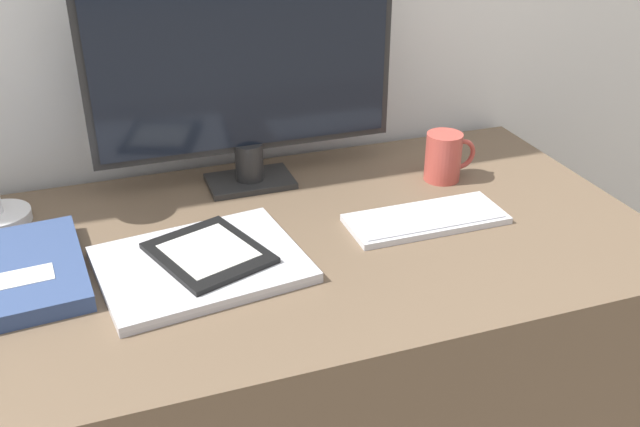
{
  "coord_description": "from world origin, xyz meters",
  "views": [
    {
      "loc": [
        -0.34,
        -0.86,
        1.34
      ],
      "look_at": [
        0.01,
        0.14,
        0.77
      ],
      "focal_mm": 40.0,
      "sensor_mm": 36.0,
      "label": 1
    }
  ],
  "objects_px": {
    "notebook": "(19,273)",
    "keyboard": "(426,219)",
    "ereader": "(209,253)",
    "laptop": "(201,264)",
    "coffee_mug": "(444,157)",
    "monitor": "(244,66)"
  },
  "relations": [
    {
      "from": "monitor",
      "to": "ereader",
      "type": "relative_size",
      "value": 2.6
    },
    {
      "from": "notebook",
      "to": "coffee_mug",
      "type": "height_order",
      "value": "coffee_mug"
    },
    {
      "from": "keyboard",
      "to": "coffee_mug",
      "type": "distance_m",
      "value": 0.2
    },
    {
      "from": "notebook",
      "to": "keyboard",
      "type": "bearing_deg",
      "value": -3.36
    },
    {
      "from": "keyboard",
      "to": "ereader",
      "type": "relative_size",
      "value": 1.28
    },
    {
      "from": "notebook",
      "to": "laptop",
      "type": "bearing_deg",
      "value": -12.76
    },
    {
      "from": "monitor",
      "to": "ereader",
      "type": "xyz_separation_m",
      "value": [
        -0.14,
        -0.28,
        -0.22
      ]
    },
    {
      "from": "monitor",
      "to": "ereader",
      "type": "height_order",
      "value": "monitor"
    },
    {
      "from": "ereader",
      "to": "coffee_mug",
      "type": "relative_size",
      "value": 2.07
    },
    {
      "from": "monitor",
      "to": "notebook",
      "type": "xyz_separation_m",
      "value": [
        -0.43,
        -0.22,
        -0.23
      ]
    },
    {
      "from": "laptop",
      "to": "coffee_mug",
      "type": "xyz_separation_m",
      "value": [
        0.53,
        0.18,
        0.04
      ]
    },
    {
      "from": "laptop",
      "to": "notebook",
      "type": "distance_m",
      "value": 0.28
    },
    {
      "from": "laptop",
      "to": "coffee_mug",
      "type": "bearing_deg",
      "value": 18.39
    },
    {
      "from": "ereader",
      "to": "notebook",
      "type": "height_order",
      "value": "notebook"
    },
    {
      "from": "keyboard",
      "to": "notebook",
      "type": "relative_size",
      "value": 1.0
    },
    {
      "from": "coffee_mug",
      "to": "ereader",
      "type": "bearing_deg",
      "value": -162.03
    },
    {
      "from": "laptop",
      "to": "coffee_mug",
      "type": "relative_size",
      "value": 3.18
    },
    {
      "from": "laptop",
      "to": "ereader",
      "type": "xyz_separation_m",
      "value": [
        0.02,
        0.01,
        0.01
      ]
    },
    {
      "from": "keyboard",
      "to": "ereader",
      "type": "bearing_deg",
      "value": -178.18
    },
    {
      "from": "monitor",
      "to": "notebook",
      "type": "relative_size",
      "value": 2.04
    },
    {
      "from": "monitor",
      "to": "notebook",
      "type": "height_order",
      "value": "monitor"
    },
    {
      "from": "notebook",
      "to": "coffee_mug",
      "type": "bearing_deg",
      "value": 8.04
    }
  ]
}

